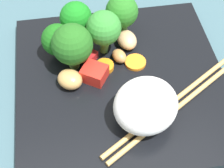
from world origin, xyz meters
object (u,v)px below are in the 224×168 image
Objects in this scene: broccoli_floret_3 at (72,45)px; carrot_slice_1 at (67,43)px; rice_mound at (146,105)px; square_plate at (121,84)px; chopstick_pair at (173,106)px.

broccoli_floret_3 is 5.96cm from carrot_slice_1.
rice_mound is 2.81× the size of carrot_slice_1.
square_plate is 3.90× the size of broccoli_floret_3.
chopstick_pair is (4.12, 0.81, -2.54)cm from rice_mound.
carrot_slice_1 is at bearing 101.15° from chopstick_pair.
carrot_slice_1 is (-6.37, 8.17, 1.21)cm from square_plate.
chopstick_pair reaches higher than square_plate.
broccoli_floret_3 is 0.34× the size of chopstick_pair.
broccoli_floret_3 is at bearing 125.25° from rice_mound.
carrot_slice_1 is at bearing 117.86° from rice_mound.
square_plate is at bearing -32.52° from broccoli_floret_3.
chopstick_pair is (11.94, -13.98, -0.05)cm from carrot_slice_1.
broccoli_floret_3 is 15.46cm from chopstick_pair.
rice_mound is 1.11× the size of broccoli_floret_3.
rice_mound is 12.79cm from broccoli_floret_3.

